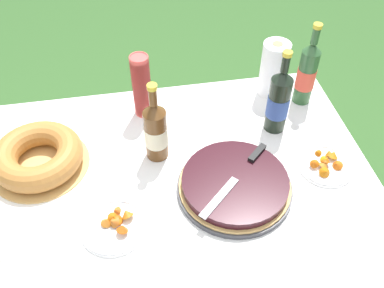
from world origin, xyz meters
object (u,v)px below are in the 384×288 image
object	(u,v)px
juice_bottle_red	(279,101)
snack_plate_left	(114,225)
berry_tart	(235,185)
cider_bottle_green	(307,73)
paper_towel_roll	(274,69)
snack_plate_right	(326,165)
cup_stack	(142,86)
bundt_cake	(38,156)
serving_knife	(240,173)
cider_bottle_amber	(155,131)

from	to	relation	value
juice_bottle_red	snack_plate_left	bearing A→B (deg)	-150.70
berry_tart	cider_bottle_green	world-z (taller)	cider_bottle_green
cider_bottle_green	snack_plate_left	xyz separation A→B (m)	(-0.79, -0.49, -0.12)
juice_bottle_red	paper_towel_roll	xyz separation A→B (m)	(0.05, 0.21, -0.01)
juice_bottle_red	snack_plate_left	size ratio (longest dim) A/B	1.66
berry_tart	snack_plate_right	size ratio (longest dim) A/B	1.99
berry_tart	cider_bottle_green	bearing A→B (deg)	46.88
cup_stack	juice_bottle_red	size ratio (longest dim) A/B	0.77
snack_plate_right	bundt_cake	bearing A→B (deg)	169.46
serving_knife	cup_stack	distance (m)	0.52
paper_towel_roll	cider_bottle_amber	bearing A→B (deg)	-151.78
serving_knife	juice_bottle_red	world-z (taller)	juice_bottle_red
cider_bottle_amber	juice_bottle_red	world-z (taller)	juice_bottle_red
berry_tart	cider_bottle_amber	world-z (taller)	cider_bottle_amber
cup_stack	cider_bottle_green	distance (m)	0.65
cider_bottle_amber	juice_bottle_red	bearing A→B (deg)	7.94
berry_tart	snack_plate_left	distance (m)	0.41
serving_knife	cider_bottle_amber	size ratio (longest dim) A/B	0.90
cider_bottle_green	paper_towel_roll	bearing A→B (deg)	145.98
cider_bottle_green	cider_bottle_amber	world-z (taller)	cider_bottle_green
cider_bottle_amber	paper_towel_roll	world-z (taller)	cider_bottle_amber
cider_bottle_amber	snack_plate_left	distance (m)	0.35
cup_stack	paper_towel_roll	xyz separation A→B (m)	(0.54, 0.04, -0.01)
juice_bottle_red	cider_bottle_amber	bearing A→B (deg)	-172.06
berry_tart	paper_towel_roll	distance (m)	0.57
snack_plate_left	cider_bottle_amber	bearing A→B (deg)	60.17
juice_bottle_red	cup_stack	bearing A→B (deg)	160.24
berry_tart	bundt_cake	xyz separation A→B (m)	(-0.65, 0.23, 0.02)
bundt_cake	snack_plate_left	xyz separation A→B (m)	(0.25, -0.31, -0.03)
berry_tart	cider_bottle_amber	bearing A→B (deg)	138.66
juice_bottle_red	snack_plate_right	world-z (taller)	juice_bottle_red
berry_tart	bundt_cake	world-z (taller)	bundt_cake
juice_bottle_red	cider_bottle_green	bearing A→B (deg)	40.80
serving_knife	cup_stack	bearing A→B (deg)	-100.34
serving_knife	snack_plate_left	size ratio (longest dim) A/B	1.38
juice_bottle_red	paper_towel_roll	world-z (taller)	juice_bottle_red
snack_plate_left	snack_plate_right	bearing A→B (deg)	9.37
bundt_cake	juice_bottle_red	size ratio (longest dim) A/B	1.00
serving_knife	cider_bottle_amber	distance (m)	0.33
cider_bottle_green	cider_bottle_amber	size ratio (longest dim) A/B	1.10
serving_knife	bundt_cake	bearing A→B (deg)	-60.84
serving_knife	cider_bottle_amber	xyz separation A→B (m)	(-0.26, 0.19, 0.06)
cup_stack	cider_bottle_green	size ratio (longest dim) A/B	0.76
snack_plate_left	snack_plate_right	world-z (taller)	same
serving_knife	snack_plate_right	world-z (taller)	serving_knife
serving_knife	cup_stack	xyz separation A→B (m)	(-0.28, 0.43, 0.07)
bundt_cake	cup_stack	world-z (taller)	cup_stack
berry_tart	cider_bottle_green	size ratio (longest dim) A/B	1.10
cider_bottle_green	cider_bottle_amber	distance (m)	0.66
bundt_cake	juice_bottle_red	world-z (taller)	juice_bottle_red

